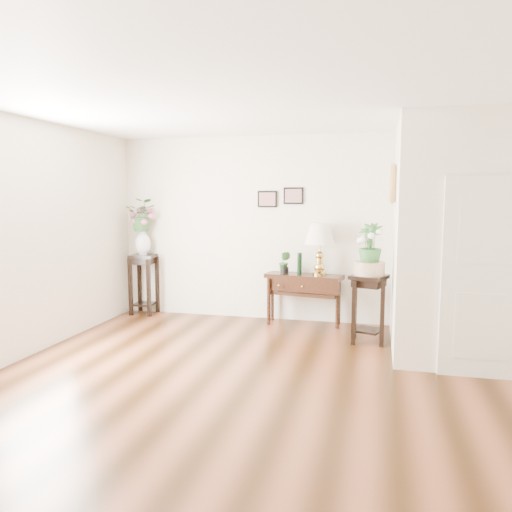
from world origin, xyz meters
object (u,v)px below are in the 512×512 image
(table_lamp, at_px, (320,251))
(console_table, at_px, (304,299))
(plant_stand_b, at_px, (368,309))
(plant_stand_a, at_px, (144,284))

(table_lamp, bearing_deg, console_table, 180.00)
(table_lamp, distance_m, plant_stand_b, 1.20)
(console_table, bearing_deg, table_lamp, 9.48)
(table_lamp, bearing_deg, plant_stand_a, 178.76)
(plant_stand_b, bearing_deg, table_lamp, 136.32)
(table_lamp, relative_size, plant_stand_a, 0.80)
(console_table, relative_size, table_lamp, 1.47)
(console_table, relative_size, plant_stand_b, 1.28)
(console_table, xyz_separation_m, table_lamp, (0.22, 0.00, 0.73))
(table_lamp, bearing_deg, plant_stand_b, -43.68)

